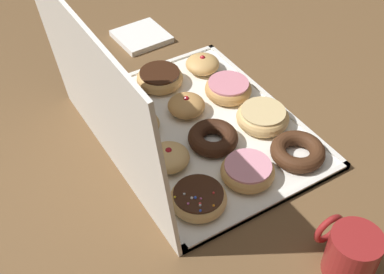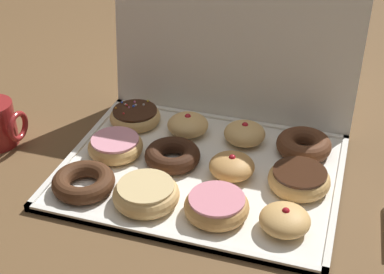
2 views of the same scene
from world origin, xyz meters
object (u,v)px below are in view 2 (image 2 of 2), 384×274
jelly_filled_donut_10 (245,133)px  chocolate_cake_ring_donut_11 (304,145)px  sprinkle_donut_8 (135,116)px  pink_frosted_donut_4 (116,145)px  chocolate_frosted_donut_7 (299,178)px  jelly_filled_donut_9 (188,125)px  jelly_filled_donut_3 (285,220)px  chocolate_cake_ring_donut_0 (84,182)px  chocolate_cake_ring_donut_5 (173,155)px  jelly_filled_donut_6 (232,166)px  donut_box (201,171)px  glazed_ring_donut_1 (146,194)px  pink_frosted_donut_2 (217,206)px

jelly_filled_donut_10 → chocolate_cake_ring_donut_11: jelly_filled_donut_10 is taller
sprinkle_donut_8 → chocolate_cake_ring_donut_11: bearing=-0.6°
sprinkle_donut_8 → chocolate_cake_ring_donut_11: same height
pink_frosted_donut_4 → chocolate_frosted_donut_7: (0.37, -0.00, 0.00)m
sprinkle_donut_8 → jelly_filled_donut_9: bearing=-2.1°
jelly_filled_donut_3 → jelly_filled_donut_10: 0.28m
chocolate_cake_ring_donut_0 → chocolate_cake_ring_donut_5: bearing=45.5°
chocolate_cake_ring_donut_5 → jelly_filled_donut_6: bearing=-2.9°
donut_box → chocolate_cake_ring_donut_5: chocolate_cake_ring_donut_5 is taller
jelly_filled_donut_10 → chocolate_cake_ring_donut_0: bearing=-135.0°
chocolate_cake_ring_donut_0 → chocolate_frosted_donut_7: 0.40m
chocolate_cake_ring_donut_11 → pink_frosted_donut_4: bearing=-162.5°
glazed_ring_donut_1 → chocolate_cake_ring_donut_0: bearing=179.3°
chocolate_frosted_donut_7 → jelly_filled_donut_9: 0.28m
jelly_filled_donut_3 → jelly_filled_donut_10: (-0.13, 0.25, 0.00)m
donut_box → jelly_filled_donut_9: 0.14m
chocolate_frosted_donut_7 → jelly_filled_donut_10: jelly_filled_donut_10 is taller
jelly_filled_donut_6 → chocolate_frosted_donut_7: bearing=1.2°
sprinkle_donut_8 → jelly_filled_donut_9: jelly_filled_donut_9 is taller
chocolate_cake_ring_donut_0 → chocolate_frosted_donut_7: (0.38, 0.13, 0.00)m
jelly_filled_donut_6 → chocolate_cake_ring_donut_11: size_ratio=0.79×
chocolate_cake_ring_donut_0 → pink_frosted_donut_2: 0.26m
chocolate_cake_ring_donut_0 → chocolate_cake_ring_donut_5: size_ratio=1.06×
glazed_ring_donut_1 → pink_frosted_donut_2: bearing=2.8°
chocolate_frosted_donut_7 → chocolate_cake_ring_donut_0: bearing=-161.4°
jelly_filled_donut_6 → chocolate_cake_ring_donut_11: 0.17m
donut_box → pink_frosted_donut_2: (0.07, -0.12, 0.02)m
pink_frosted_donut_2 → chocolate_frosted_donut_7: size_ratio=0.99×
chocolate_cake_ring_donut_5 → jelly_filled_donut_10: size_ratio=1.28×
pink_frosted_donut_2 → jelly_filled_donut_9: size_ratio=1.30×
sprinkle_donut_8 → jelly_filled_donut_10: bearing=-0.4°
jelly_filled_donut_10 → jelly_filled_donut_6: bearing=-88.5°
jelly_filled_donut_9 → jelly_filled_donut_10: bearing=1.3°
jelly_filled_donut_10 → donut_box: bearing=-115.5°
chocolate_frosted_donut_7 → chocolate_cake_ring_donut_11: size_ratio=1.04×
chocolate_cake_ring_donut_11 → sprinkle_donut_8: bearing=179.4°
glazed_ring_donut_1 → chocolate_frosted_donut_7: bearing=27.0°
jelly_filled_donut_10 → pink_frosted_donut_4: bearing=-153.9°
glazed_ring_donut_1 → jelly_filled_donut_10: 0.28m
jelly_filled_donut_3 → jelly_filled_donut_6: 0.17m
glazed_ring_donut_1 → jelly_filled_donut_10: (0.12, 0.25, 0.00)m
sprinkle_donut_8 → jelly_filled_donut_10: 0.25m
jelly_filled_donut_9 → chocolate_cake_ring_donut_11: size_ratio=0.79×
pink_frosted_donut_4 → chocolate_frosted_donut_7: bearing=-0.5°
pink_frosted_donut_4 → pink_frosted_donut_2: bearing=-27.1°
jelly_filled_donut_10 → sprinkle_donut_8: bearing=179.6°
chocolate_cake_ring_donut_0 → pink_frosted_donut_4: pink_frosted_donut_4 is taller
pink_frosted_donut_4 → jelly_filled_donut_10: 0.27m
jelly_filled_donut_3 → pink_frosted_donut_2: bearing=179.4°
donut_box → jelly_filled_donut_3: bearing=-33.6°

